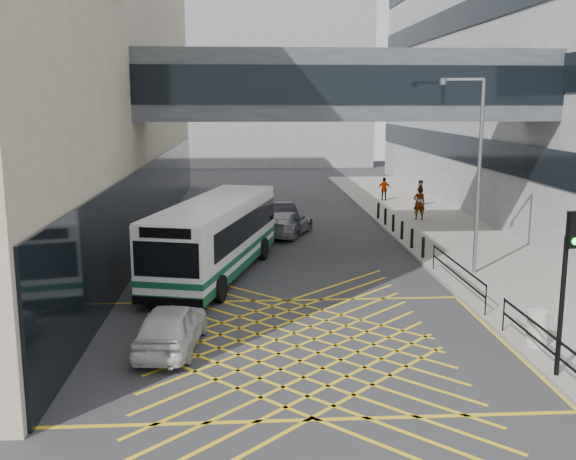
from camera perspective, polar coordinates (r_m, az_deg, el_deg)
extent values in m
plane|color=#333335|center=(19.36, 0.75, -9.83)|extent=(120.00, 120.00, 0.00)
cube|color=black|center=(34.70, -11.14, 2.62)|extent=(0.10, 41.50, 4.00)
cube|color=black|center=(44.22, 14.08, 6.83)|extent=(0.10, 43.50, 1.60)
cube|color=black|center=(44.14, 14.33, 12.02)|extent=(0.10, 43.50, 1.60)
cube|color=black|center=(44.43, 14.58, 17.17)|extent=(0.10, 43.50, 1.60)
cube|color=gray|center=(78.09, -4.14, 12.38)|extent=(28.00, 16.00, 18.00)
cube|color=#40464B|center=(30.39, 4.81, 12.06)|extent=(20.00, 4.00, 3.00)
cube|color=black|center=(28.39, 5.42, 12.14)|extent=(19.50, 0.06, 1.60)
cube|color=black|center=(32.39, 4.28, 11.98)|extent=(19.50, 0.06, 1.60)
cube|color=gray|center=(35.30, 13.59, -0.50)|extent=(6.00, 54.00, 0.16)
cube|color=gold|center=(19.35, 0.75, -9.81)|extent=(12.00, 9.00, 0.01)
cube|color=white|center=(26.71, -6.17, -0.45)|extent=(5.00, 10.83, 2.59)
cube|color=#105032|center=(26.95, -6.12, -2.82)|extent=(5.05, 10.88, 0.33)
cube|color=#105032|center=(26.84, -6.14, -1.76)|extent=(5.07, 10.88, 0.21)
cube|color=black|center=(27.19, -5.82, 0.47)|extent=(4.72, 9.54, 1.01)
cube|color=black|center=(21.80, -10.27, -2.48)|extent=(2.16, 0.63, 1.15)
cube|color=black|center=(21.61, -10.36, -0.26)|extent=(1.69, 0.49, 0.34)
cube|color=white|center=(26.49, -6.22, 2.32)|extent=(4.96, 10.73, 0.10)
cube|color=black|center=(22.14, -10.17, -6.00)|extent=(2.35, 0.70, 0.29)
cube|color=black|center=(31.92, -3.33, -0.67)|extent=(2.35, 0.70, 0.29)
cylinder|color=black|center=(24.21, -11.29, -4.59)|extent=(0.50, 1.00, 0.96)
cylinder|color=black|center=(23.41, -5.78, -4.96)|extent=(0.50, 1.00, 0.96)
cylinder|color=black|center=(30.17, -6.60, -1.39)|extent=(0.50, 1.00, 0.96)
cylinder|color=black|center=(29.53, -2.11, -1.59)|extent=(0.50, 1.00, 0.96)
imported|color=silver|center=(19.21, -9.87, -8.03)|extent=(2.17, 4.38, 1.34)
imported|color=black|center=(36.00, -0.99, 1.17)|extent=(2.59, 5.26, 1.58)
imported|color=gray|center=(34.73, -0.17, 0.67)|extent=(3.44, 4.91, 1.41)
cylinder|color=black|center=(17.77, 22.15, -6.05)|extent=(0.14, 0.14, 3.50)
cube|color=black|center=(17.15, 23.02, 0.02)|extent=(0.31, 0.22, 0.88)
sphere|color=#19E533|center=(17.11, 23.14, -0.89)|extent=(0.18, 0.18, 0.16)
cylinder|color=slate|center=(27.07, 15.85, 4.22)|extent=(0.19, 0.19, 7.50)
cube|color=slate|center=(26.89, 14.64, 12.25)|extent=(1.47, 0.51, 0.09)
cylinder|color=slate|center=(26.88, 13.00, 12.16)|extent=(0.33, 0.33, 0.23)
cylinder|color=#ADA89E|center=(20.03, 20.35, -7.80)|extent=(0.58, 0.58, 1.00)
cube|color=black|center=(18.64, 20.66, -7.75)|extent=(0.05, 5.00, 0.05)
cube|color=black|center=(18.76, 20.57, -8.91)|extent=(0.05, 5.00, 0.05)
cube|color=black|center=(24.92, 14.13, -2.77)|extent=(0.05, 6.00, 0.05)
cube|color=black|center=(25.02, 14.08, -3.66)|extent=(0.05, 6.00, 0.05)
cylinder|color=black|center=(20.96, 17.79, -6.82)|extent=(0.04, 0.04, 1.00)
cylinder|color=black|center=(22.30, 16.40, -5.68)|extent=(0.04, 0.04, 1.00)
cylinder|color=black|center=(27.82, 12.23, -2.23)|extent=(0.04, 0.04, 1.00)
cylinder|color=black|center=(29.74, 11.37, -1.46)|extent=(0.14, 0.14, 0.90)
cylinder|color=black|center=(31.63, 10.45, -0.69)|extent=(0.14, 0.14, 0.90)
cylinder|color=black|center=(33.54, 9.63, -0.01)|extent=(0.14, 0.14, 0.90)
cylinder|color=black|center=(35.45, 8.90, 0.59)|extent=(0.14, 0.14, 0.90)
cylinder|color=black|center=(37.38, 8.25, 1.13)|extent=(0.14, 0.14, 0.90)
cylinder|color=black|center=(39.31, 7.66, 1.62)|extent=(0.14, 0.14, 0.90)
imported|color=gray|center=(39.23, 11.05, 2.22)|extent=(0.76, 0.55, 1.88)
imported|color=gray|center=(44.47, 11.19, 3.08)|extent=(0.83, 0.49, 1.67)
imported|color=gray|center=(46.59, 8.16, 3.46)|extent=(1.00, 0.64, 1.57)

